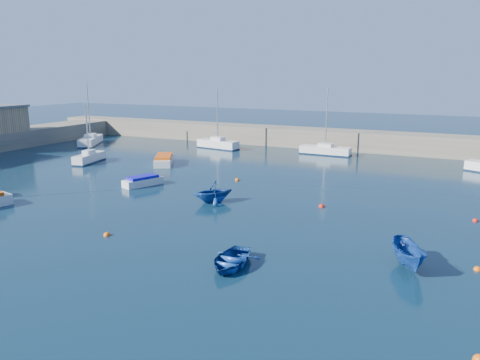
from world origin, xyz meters
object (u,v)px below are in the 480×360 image
at_px(sailboat_4, 91,140).
at_px(motorboat_1, 143,181).
at_px(sailboat_5, 218,144).
at_px(dinghy_left, 213,192).
at_px(sailboat_3, 89,158).
at_px(dinghy_center, 231,260).
at_px(sailboat_6, 325,150).
at_px(motorboat_2, 164,160).
at_px(dinghy_right, 409,256).

xyz_separation_m(sailboat_4, motorboat_1, (23.02, -17.69, -0.20)).
distance_m(sailboat_5, dinghy_left, 28.22).
bearing_deg(sailboat_3, motorboat_1, -38.20).
bearing_deg(sailboat_3, dinghy_center, -45.49).
distance_m(sailboat_3, motorboat_1, 14.56).
bearing_deg(sailboat_5, sailboat_6, -74.61).
bearing_deg(motorboat_2, sailboat_6, 14.28).
height_order(sailboat_5, motorboat_2, sailboat_5).
bearing_deg(dinghy_center, sailboat_5, 114.09).
bearing_deg(sailboat_3, sailboat_6, 25.87).
height_order(sailboat_5, motorboat_1, sailboat_5).
xyz_separation_m(sailboat_4, sailboat_6, (33.82, 6.70, -0.05)).
xyz_separation_m(sailboat_3, sailboat_4, (-10.09, 11.01, 0.04)).
height_order(dinghy_center, dinghy_right, dinghy_right).
relative_size(sailboat_5, dinghy_left, 2.49).
bearing_deg(sailboat_4, motorboat_2, -51.69).
bearing_deg(dinghy_center, sailboat_3, 140.05).
xyz_separation_m(sailboat_5, motorboat_2, (-0.16, -12.94, -0.15)).
bearing_deg(sailboat_6, sailboat_5, 97.74).
bearing_deg(sailboat_5, dinghy_center, -141.50).
bearing_deg(dinghy_center, dinghy_right, 19.46).
relative_size(sailboat_6, dinghy_right, 2.33).
bearing_deg(dinghy_right, sailboat_4, 127.76).
relative_size(sailboat_3, dinghy_right, 1.86).
bearing_deg(motorboat_2, dinghy_center, -78.01).
distance_m(sailboat_4, dinghy_center, 49.98).
height_order(motorboat_2, dinghy_center, motorboat_2).
bearing_deg(sailboat_4, dinghy_right, -58.07).
bearing_deg(motorboat_2, dinghy_right, -62.62).
bearing_deg(sailboat_5, sailboat_3, 160.65).
xyz_separation_m(sailboat_5, dinghy_left, (13.09, -25.00, 0.23)).
distance_m(sailboat_5, sailboat_6, 15.14).
bearing_deg(motorboat_1, motorboat_2, 135.21).
relative_size(dinghy_left, dinghy_right, 0.91).
height_order(sailboat_4, sailboat_5, sailboat_4).
bearing_deg(dinghy_center, dinghy_left, 117.90).
height_order(motorboat_1, dinghy_right, dinghy_right).
height_order(sailboat_6, motorboat_2, sailboat_6).
xyz_separation_m(motorboat_1, dinghy_right, (24.93, -9.31, 0.28)).
height_order(sailboat_3, sailboat_5, sailboat_5).
height_order(motorboat_2, dinghy_left, dinghy_left).
height_order(sailboat_5, dinghy_right, sailboat_5).
bearing_deg(dinghy_left, sailboat_4, -172.81).
relative_size(sailboat_5, dinghy_right, 2.27).
relative_size(sailboat_4, sailboat_6, 1.08).
bearing_deg(sailboat_3, sailboat_4, 121.62).
relative_size(sailboat_6, dinghy_center, 2.30).
height_order(sailboat_4, motorboat_2, sailboat_4).
height_order(motorboat_1, dinghy_center, motorboat_1).
relative_size(sailboat_4, dinghy_right, 2.52).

